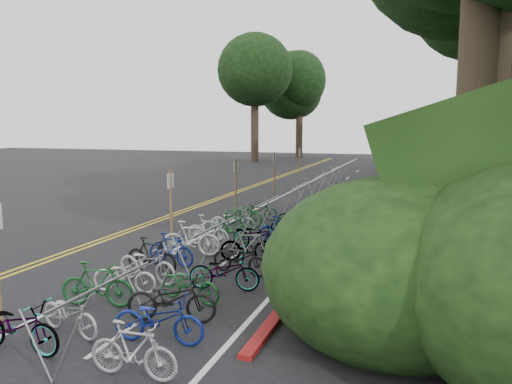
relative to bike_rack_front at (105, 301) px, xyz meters
The scene contains 8 objects.
ground 3.98m from the bike_rack_front, 144.24° to the left, with size 120.00×120.00×0.00m, color black.
road_markings 12.65m from the bike_rack_front, 101.52° to the left, with size 7.47×80.00×0.01m.
red_curb 14.52m from the bike_rack_front, 79.88° to the left, with size 0.25×28.00×0.10m, color maroon.
bike_rack_front is the anchor object (origin of this frame).
bike_racks_rest 15.27m from the bike_rack_front, 90.58° to the left, with size 1.14×23.00×1.17m.
signposts_rest 16.48m from the bike_rack_front, 98.92° to the left, with size 0.08×18.40×2.50m.
bike_front 4.54m from the bike_rack_front, 110.04° to the left, with size 1.62×0.46×0.97m, color black.
bike_valet 5.38m from the bike_rack_front, 93.18° to the left, with size 3.55×14.74×1.08m.
Camera 1 is at (8.43, -9.50, 3.97)m, focal length 35.00 mm.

